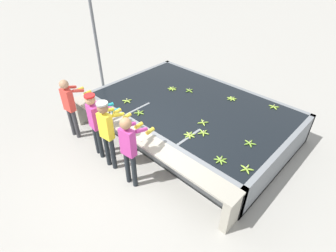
% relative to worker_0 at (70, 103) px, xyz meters
% --- Properties ---
extents(ground_plane, '(80.00, 80.00, 0.00)m').
position_rel_worker_0_xyz_m(ground_plane, '(2.10, 0.27, -1.02)').
color(ground_plane, '#A3A099').
rests_on(ground_plane, ground).
extents(wash_tank, '(5.24, 3.43, 0.84)m').
position_rel_worker_0_xyz_m(wash_tank, '(2.10, 2.43, -0.60)').
color(wash_tank, gray).
rests_on(wash_tank, ground).
extents(work_ledge, '(5.24, 0.45, 0.84)m').
position_rel_worker_0_xyz_m(work_ledge, '(2.10, 0.50, -0.40)').
color(work_ledge, '#A8A393').
rests_on(work_ledge, ground).
extents(worker_0, '(0.45, 0.73, 1.69)m').
position_rel_worker_0_xyz_m(worker_0, '(0.00, 0.00, 0.00)').
color(worker_0, '#38383D').
rests_on(worker_0, ground).
extents(worker_1, '(0.47, 0.74, 1.71)m').
position_rel_worker_0_xyz_m(worker_1, '(1.15, 0.01, 0.03)').
color(worker_1, '#1E2328').
rests_on(worker_1, ground).
extents(worker_2, '(0.46, 0.74, 1.77)m').
position_rel_worker_0_xyz_m(worker_2, '(1.70, -0.03, 0.07)').
color(worker_2, '#1E2328').
rests_on(worker_2, ground).
extents(worker_3, '(0.45, 0.74, 1.75)m').
position_rel_worker_0_xyz_m(worker_3, '(2.47, -0.05, 0.04)').
color(worker_3, '#1E2328').
rests_on(worker_3, ground).
extents(banana_bunch_floating_0, '(0.28, 0.28, 0.08)m').
position_rel_worker_0_xyz_m(banana_bunch_floating_0, '(1.57, 2.91, -0.16)').
color(banana_bunch_floating_0, '#75A333').
rests_on(banana_bunch_floating_0, wash_tank).
extents(banana_bunch_floating_1, '(0.25, 0.25, 0.08)m').
position_rel_worker_0_xyz_m(banana_bunch_floating_1, '(2.87, 1.89, -0.16)').
color(banana_bunch_floating_1, '#93BC3D').
rests_on(banana_bunch_floating_1, wash_tank).
extents(banana_bunch_floating_2, '(0.28, 0.28, 0.08)m').
position_rel_worker_0_xyz_m(banana_bunch_floating_2, '(2.95, 1.28, -0.16)').
color(banana_bunch_floating_2, '#9EC642').
rests_on(banana_bunch_floating_2, wash_tank).
extents(banana_bunch_floating_3, '(0.28, 0.27, 0.08)m').
position_rel_worker_0_xyz_m(banana_bunch_floating_3, '(1.43, 1.11, -0.16)').
color(banana_bunch_floating_3, '#75A333').
rests_on(banana_bunch_floating_3, wash_tank).
extents(banana_bunch_floating_4, '(0.28, 0.28, 0.08)m').
position_rel_worker_0_xyz_m(banana_bunch_floating_4, '(1.13, 2.65, -0.16)').
color(banana_bunch_floating_4, '#93BC3D').
rests_on(banana_bunch_floating_4, wash_tank).
extents(banana_bunch_floating_5, '(0.28, 0.28, 0.08)m').
position_rel_worker_0_xyz_m(banana_bunch_floating_5, '(2.73, 3.36, -0.16)').
color(banana_bunch_floating_5, '#93BC3D').
rests_on(banana_bunch_floating_5, wash_tank).
extents(banana_bunch_floating_6, '(0.28, 0.27, 0.08)m').
position_rel_worker_0_xyz_m(banana_bunch_floating_6, '(3.12, 1.57, -0.16)').
color(banana_bunch_floating_6, '#93BC3D').
rests_on(banana_bunch_floating_6, wash_tank).
extents(banana_bunch_floating_7, '(0.27, 0.28, 0.08)m').
position_rel_worker_0_xyz_m(banana_bunch_floating_7, '(4.43, 1.22, -0.16)').
color(banana_bunch_floating_7, '#8CB738').
rests_on(banana_bunch_floating_7, wash_tank).
extents(banana_bunch_floating_8, '(0.27, 0.28, 0.08)m').
position_rel_worker_0_xyz_m(banana_bunch_floating_8, '(3.77, 3.76, -0.16)').
color(banana_bunch_floating_8, '#93BC3D').
rests_on(banana_bunch_floating_8, wash_tank).
extents(banana_bunch_floating_9, '(0.28, 0.28, 0.08)m').
position_rel_worker_0_xyz_m(banana_bunch_floating_9, '(3.93, 1.08, -0.16)').
color(banana_bunch_floating_9, '#75A333').
rests_on(banana_bunch_floating_9, wash_tank).
extents(banana_bunch_floating_10, '(0.26, 0.28, 0.08)m').
position_rel_worker_0_xyz_m(banana_bunch_floating_10, '(0.73, 1.27, -0.16)').
color(banana_bunch_floating_10, '#9EC642').
rests_on(banana_bunch_floating_10, wash_tank).
extents(banana_bunch_floating_11, '(0.27, 0.27, 0.08)m').
position_rel_worker_0_xyz_m(banana_bunch_floating_11, '(4.08, 1.97, -0.16)').
color(banana_bunch_floating_11, '#75A333').
rests_on(banana_bunch_floating_11, wash_tank).
extents(knife_0, '(0.35, 0.05, 0.02)m').
position_rel_worker_0_xyz_m(knife_0, '(2.10, 0.41, -0.17)').
color(knife_0, silver).
rests_on(knife_0, work_ledge).
extents(knife_1, '(0.28, 0.26, 0.02)m').
position_rel_worker_0_xyz_m(knife_1, '(0.90, 0.55, -0.17)').
color(knife_1, silver).
rests_on(knife_1, work_ledge).
extents(support_post_left, '(0.09, 0.09, 3.20)m').
position_rel_worker_0_xyz_m(support_post_left, '(-1.33, 1.84, 0.58)').
color(support_post_left, slate).
rests_on(support_post_left, ground).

